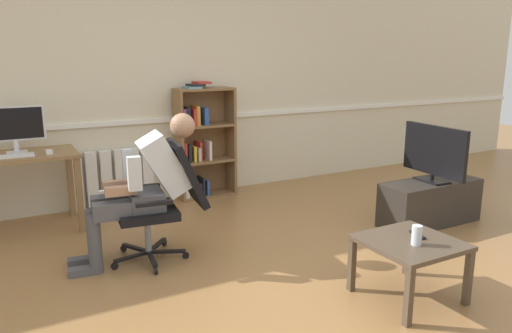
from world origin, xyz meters
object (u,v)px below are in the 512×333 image
object	(u,v)px
imac_monitor	(14,126)
radiator	(113,178)
keyboard	(9,156)
bookshelf	(201,143)
coffee_table	(410,248)
computer_desk	(12,167)
computer_mouse	(49,152)
tv_stand	(430,202)
office_chair	(165,197)
drinking_glass	(417,235)
person_seated	(143,184)
tv_screen	(434,153)
spare_remote	(417,235)

from	to	relation	value
imac_monitor	radiator	xyz separation A→B (m)	(0.93, 0.31, -0.69)
keyboard	bookshelf	world-z (taller)	bookshelf
radiator	coffee_table	size ratio (longest dim) A/B	1.46
computer_desk	computer_mouse	size ratio (longest dim) A/B	11.39
imac_monitor	tv_stand	distance (m)	4.05
radiator	tv_stand	bearing A→B (deg)	-38.55
office_chair	drinking_glass	world-z (taller)	office_chair
imac_monitor	office_chair	size ratio (longest dim) A/B	0.55
keyboard	drinking_glass	size ratio (longest dim) A/B	3.10
bookshelf	office_chair	bearing A→B (deg)	-122.03
computer_desk	radiator	distance (m)	1.11
imac_monitor	keyboard	distance (m)	0.33
computer_desk	person_seated	bearing A→B (deg)	-53.83
keyboard	tv_screen	bearing A→B (deg)	-23.20
tv_stand	drinking_glass	bearing A→B (deg)	-141.54
tv_stand	tv_screen	size ratio (longest dim) A/B	1.35
computer_mouse	bookshelf	distance (m)	1.74
office_chair	person_seated	bearing A→B (deg)	-90.00
imac_monitor	computer_mouse	xyz separation A→B (m)	(0.26, -0.20, -0.24)
radiator	coffee_table	xyz separation A→B (m)	(1.29, -3.09, 0.04)
computer_desk	keyboard	distance (m)	0.19
computer_mouse	radiator	bearing A→B (deg)	37.05
keyboard	tv_stand	world-z (taller)	keyboard
coffee_table	computer_desk	bearing A→B (deg)	130.24
computer_desk	imac_monitor	xyz separation A→B (m)	(0.06, 0.08, 0.37)
tv_screen	coffee_table	distance (m)	1.70
tv_stand	office_chair	bearing A→B (deg)	169.61
tv_stand	radiator	bearing A→B (deg)	141.45
coffee_table	tv_stand	bearing A→B (deg)	37.05
computer_desk	drinking_glass	bearing A→B (deg)	-50.92
radiator	spare_remote	bearing A→B (deg)	-65.50
coffee_table	person_seated	bearing A→B (deg)	133.20
person_seated	coffee_table	bearing A→B (deg)	50.29
radiator	tv_stand	xyz separation A→B (m)	(2.62, -2.09, -0.10)
keyboard	imac_monitor	bearing A→B (deg)	70.58
computer_desk	spare_remote	world-z (taller)	computer_desk
bookshelf	office_chair	size ratio (longest dim) A/B	1.39
coffee_table	computer_mouse	bearing A→B (deg)	127.35
spare_remote	tv_screen	bearing A→B (deg)	52.92
computer_mouse	drinking_glass	xyz separation A→B (m)	(1.94, -2.65, -0.28)
keyboard	person_seated	world-z (taller)	person_seated
drinking_glass	tv_stand	bearing A→B (deg)	38.46
coffee_table	spare_remote	distance (m)	0.13
computer_mouse	person_seated	bearing A→B (deg)	-62.47
keyboard	office_chair	bearing A→B (deg)	-45.48
computer_mouse	office_chair	xyz separation A→B (m)	(0.73, -1.11, -0.25)
office_chair	coffee_table	distance (m)	1.93
bookshelf	spare_remote	xyz separation A→B (m)	(0.38, -2.95, -0.21)
keyboard	computer_mouse	xyz separation A→B (m)	(0.33, 0.02, 0.01)
computer_desk	keyboard	size ratio (longest dim) A/B	2.73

